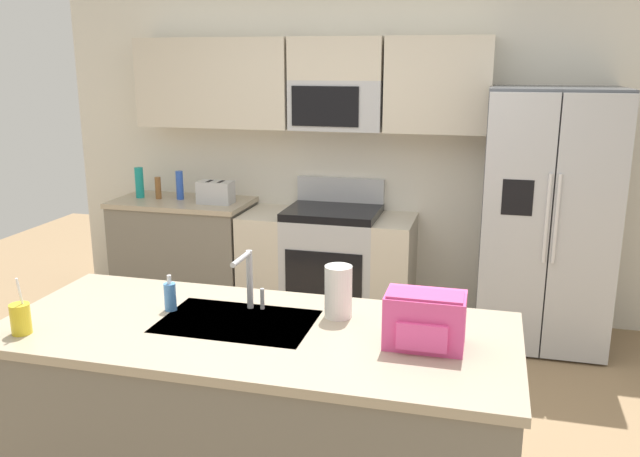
{
  "coord_description": "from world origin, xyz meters",
  "views": [
    {
      "loc": [
        0.97,
        -3.08,
        2.03
      ],
      "look_at": [
        0.01,
        0.6,
        1.05
      ],
      "focal_mm": 36.86,
      "sensor_mm": 36.0,
      "label": 1
    }
  ],
  "objects_px": {
    "pepper_mill": "(158,188)",
    "drink_cup_yellow": "(21,318)",
    "toaster": "(216,192)",
    "backpack": "(425,319)",
    "soap_dispenser": "(170,296)",
    "bottle_teal": "(139,183)",
    "bottle_blue": "(180,185)",
    "refrigerator": "(546,219)",
    "range_oven": "(328,264)",
    "sink_faucet": "(249,276)",
    "paper_towel_roll": "(338,292)"
  },
  "relations": [
    {
      "from": "toaster",
      "to": "paper_towel_roll",
      "type": "bearing_deg",
      "value": -54.47
    },
    {
      "from": "range_oven",
      "to": "pepper_mill",
      "type": "bearing_deg",
      "value": -179.9
    },
    {
      "from": "bottle_blue",
      "to": "sink_faucet",
      "type": "bearing_deg",
      "value": -56.85
    },
    {
      "from": "refrigerator",
      "to": "bottle_blue",
      "type": "distance_m",
      "value": 2.91
    },
    {
      "from": "soap_dispenser",
      "to": "refrigerator",
      "type": "bearing_deg",
      "value": 50.73
    },
    {
      "from": "range_oven",
      "to": "drink_cup_yellow",
      "type": "distance_m",
      "value": 2.83
    },
    {
      "from": "bottle_teal",
      "to": "bottle_blue",
      "type": "bearing_deg",
      "value": 3.29
    },
    {
      "from": "bottle_blue",
      "to": "drink_cup_yellow",
      "type": "distance_m",
      "value": 2.78
    },
    {
      "from": "refrigerator",
      "to": "toaster",
      "type": "height_order",
      "value": "refrigerator"
    },
    {
      "from": "refrigerator",
      "to": "backpack",
      "type": "bearing_deg",
      "value": -105.21
    },
    {
      "from": "toaster",
      "to": "pepper_mill",
      "type": "xyz_separation_m",
      "value": [
        -0.54,
        0.05,
        0.0
      ]
    },
    {
      "from": "range_oven",
      "to": "backpack",
      "type": "relative_size",
      "value": 4.25
    },
    {
      "from": "range_oven",
      "to": "toaster",
      "type": "height_order",
      "value": "range_oven"
    },
    {
      "from": "pepper_mill",
      "to": "bottle_teal",
      "type": "xyz_separation_m",
      "value": [
        -0.17,
        0.0,
        0.04
      ]
    },
    {
      "from": "refrigerator",
      "to": "soap_dispenser",
      "type": "distance_m",
      "value": 2.86
    },
    {
      "from": "drink_cup_yellow",
      "to": "backpack",
      "type": "bearing_deg",
      "value": 10.41
    },
    {
      "from": "backpack",
      "to": "drink_cup_yellow",
      "type": "bearing_deg",
      "value": -169.59
    },
    {
      "from": "refrigerator",
      "to": "sink_faucet",
      "type": "height_order",
      "value": "refrigerator"
    },
    {
      "from": "refrigerator",
      "to": "bottle_teal",
      "type": "bearing_deg",
      "value": 178.78
    },
    {
      "from": "range_oven",
      "to": "drink_cup_yellow",
      "type": "relative_size",
      "value": 5.4
    },
    {
      "from": "refrigerator",
      "to": "bottle_teal",
      "type": "distance_m",
      "value": 3.27
    },
    {
      "from": "bottle_teal",
      "to": "soap_dispenser",
      "type": "distance_m",
      "value": 2.71
    },
    {
      "from": "range_oven",
      "to": "bottle_blue",
      "type": "bearing_deg",
      "value": 179.17
    },
    {
      "from": "bottle_blue",
      "to": "drink_cup_yellow",
      "type": "xyz_separation_m",
      "value": [
        0.6,
        -2.71,
        -0.05
      ]
    },
    {
      "from": "sink_faucet",
      "to": "soap_dispenser",
      "type": "height_order",
      "value": "sink_faucet"
    },
    {
      "from": "soap_dispenser",
      "to": "bottle_teal",
      "type": "bearing_deg",
      "value": 122.41
    },
    {
      "from": "bottle_blue",
      "to": "refrigerator",
      "type": "bearing_deg",
      "value": -1.78
    },
    {
      "from": "refrigerator",
      "to": "sink_faucet",
      "type": "xyz_separation_m",
      "value": [
        -1.46,
        -2.12,
        0.14
      ]
    },
    {
      "from": "range_oven",
      "to": "refrigerator",
      "type": "xyz_separation_m",
      "value": [
        1.62,
        -0.07,
        0.48
      ]
    },
    {
      "from": "pepper_mill",
      "to": "soap_dispenser",
      "type": "height_order",
      "value": "pepper_mill"
    },
    {
      "from": "range_oven",
      "to": "pepper_mill",
      "type": "relative_size",
      "value": 7.49
    },
    {
      "from": "drink_cup_yellow",
      "to": "paper_towel_roll",
      "type": "xyz_separation_m",
      "value": [
        1.26,
        0.52,
        0.05
      ]
    },
    {
      "from": "bottle_blue",
      "to": "paper_towel_roll",
      "type": "bearing_deg",
      "value": -49.58
    },
    {
      "from": "bottle_blue",
      "to": "drink_cup_yellow",
      "type": "bearing_deg",
      "value": -77.45
    },
    {
      "from": "sink_faucet",
      "to": "backpack",
      "type": "relative_size",
      "value": 0.88
    },
    {
      "from": "pepper_mill",
      "to": "paper_towel_roll",
      "type": "bearing_deg",
      "value": -46.55
    },
    {
      "from": "paper_towel_roll",
      "to": "backpack",
      "type": "xyz_separation_m",
      "value": [
        0.41,
        -0.22,
        -0.0
      ]
    },
    {
      "from": "bottle_teal",
      "to": "backpack",
      "type": "xyz_separation_m",
      "value": [
        2.63,
        -2.39,
        -0.01
      ]
    },
    {
      "from": "pepper_mill",
      "to": "drink_cup_yellow",
      "type": "distance_m",
      "value": 2.81
    },
    {
      "from": "bottle_blue",
      "to": "sink_faucet",
      "type": "distance_m",
      "value": 2.65
    },
    {
      "from": "toaster",
      "to": "backpack",
      "type": "height_order",
      "value": "backpack"
    },
    {
      "from": "drink_cup_yellow",
      "to": "toaster",
      "type": "bearing_deg",
      "value": 95.46
    },
    {
      "from": "soap_dispenser",
      "to": "paper_towel_roll",
      "type": "relative_size",
      "value": 0.71
    },
    {
      "from": "bottle_teal",
      "to": "backpack",
      "type": "relative_size",
      "value": 0.8
    },
    {
      "from": "range_oven",
      "to": "bottle_teal",
      "type": "distance_m",
      "value": 1.74
    },
    {
      "from": "bottle_blue",
      "to": "sink_faucet",
      "type": "xyz_separation_m",
      "value": [
        1.45,
        -2.21,
        0.05
      ]
    },
    {
      "from": "refrigerator",
      "to": "soap_dispenser",
      "type": "height_order",
      "value": "refrigerator"
    },
    {
      "from": "paper_towel_roll",
      "to": "sink_faucet",
      "type": "bearing_deg",
      "value": -176.54
    },
    {
      "from": "paper_towel_roll",
      "to": "soap_dispenser",
      "type": "bearing_deg",
      "value": -171.34
    },
    {
      "from": "drink_cup_yellow",
      "to": "paper_towel_roll",
      "type": "height_order",
      "value": "drink_cup_yellow"
    }
  ]
}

